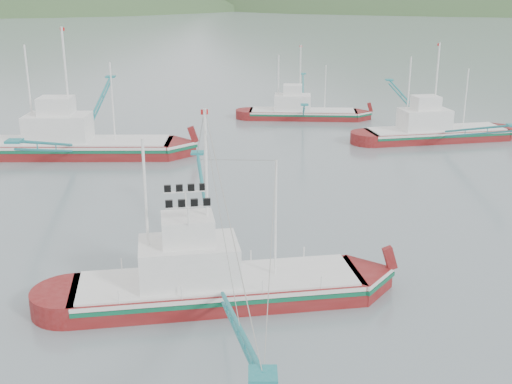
{
  "coord_description": "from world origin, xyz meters",
  "views": [
    {
      "loc": [
        -0.29,
        -28.8,
        14.6
      ],
      "look_at": [
        0.0,
        6.0,
        3.2
      ],
      "focal_mm": 45.0,
      "sensor_mm": 36.0,
      "label": 1
    }
  ],
  "objects_px": {
    "main_boat": "(214,269)",
    "bg_boat_far": "(301,108)",
    "bg_boat_right": "(436,123)",
    "bg_boat_left": "(75,138)"
  },
  "relations": [
    {
      "from": "main_boat",
      "to": "bg_boat_far",
      "type": "height_order",
      "value": "main_boat"
    },
    {
      "from": "bg_boat_far",
      "to": "bg_boat_right",
      "type": "height_order",
      "value": "bg_boat_right"
    },
    {
      "from": "main_boat",
      "to": "bg_boat_far",
      "type": "relative_size",
      "value": 1.14
    },
    {
      "from": "bg_boat_far",
      "to": "main_boat",
      "type": "bearing_deg",
      "value": -95.68
    },
    {
      "from": "main_boat",
      "to": "bg_boat_far",
      "type": "xyz_separation_m",
      "value": [
        7.43,
        43.24,
        -0.47
      ]
    },
    {
      "from": "bg_boat_left",
      "to": "main_boat",
      "type": "bearing_deg",
      "value": -63.25
    },
    {
      "from": "bg_boat_far",
      "to": "bg_boat_left",
      "type": "relative_size",
      "value": 0.73
    },
    {
      "from": "main_boat",
      "to": "bg_boat_right",
      "type": "distance_m",
      "value": 38.2
    },
    {
      "from": "main_boat",
      "to": "bg_boat_right",
      "type": "relative_size",
      "value": 1.01
    },
    {
      "from": "bg_boat_right",
      "to": "bg_boat_left",
      "type": "relative_size",
      "value": 0.83
    }
  ]
}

